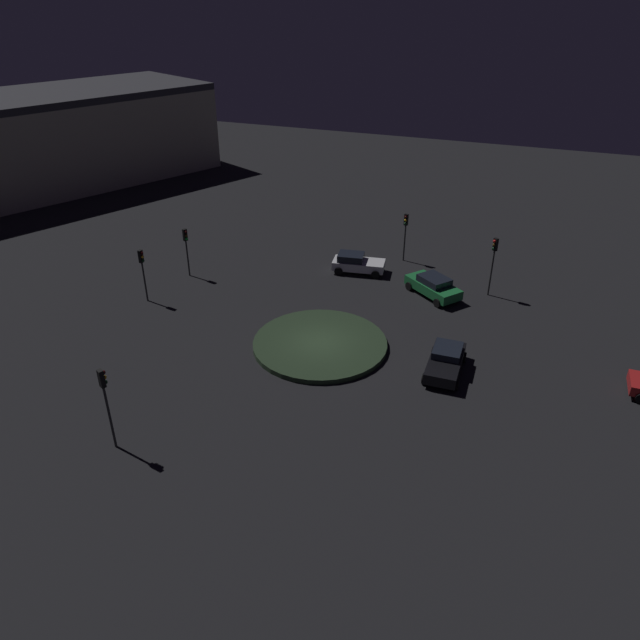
{
  "coord_description": "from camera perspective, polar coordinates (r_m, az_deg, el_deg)",
  "views": [
    {
      "loc": [
        -29.53,
        -11.18,
        19.76
      ],
      "look_at": [
        0.0,
        0.0,
        1.85
      ],
      "focal_mm": 33.81,
      "sensor_mm": 36.0,
      "label": 1
    }
  ],
  "objects": [
    {
      "name": "ground_plane",
      "position": [
        37.25,
        -0.0,
        -2.48
      ],
      "size": [
        115.01,
        115.01,
        0.0
      ],
      "primitive_type": "plane",
      "color": "black"
    },
    {
      "name": "roundabout_island",
      "position": [
        37.16,
        -0.0,
        -2.27
      ],
      "size": [
        8.28,
        8.28,
        0.33
      ],
      "primitive_type": "cylinder",
      "color": "#263823",
      "rests_on": "ground_plane"
    },
    {
      "name": "car_green",
      "position": [
        43.63,
        10.67,
        3.2
      ],
      "size": [
        4.02,
        4.47,
        1.47
      ],
      "rotation": [
        0.0,
        0.0,
        4.06
      ],
      "color": "#1E7238",
      "rests_on": "ground_plane"
    },
    {
      "name": "car_black",
      "position": [
        35.31,
        11.8,
        -3.79
      ],
      "size": [
        4.15,
        2.08,
        1.39
      ],
      "rotation": [
        0.0,
        0.0,
        3.16
      ],
      "color": "black",
      "rests_on": "ground_plane"
    },
    {
      "name": "car_white",
      "position": [
        46.54,
        3.51,
        5.41
      ],
      "size": [
        2.43,
        4.14,
        1.49
      ],
      "rotation": [
        0.0,
        0.0,
        -1.42
      ],
      "color": "white",
      "rests_on": "ground_plane"
    },
    {
      "name": "traffic_light_northwest",
      "position": [
        29.59,
        -19.66,
        -6.57
      ],
      "size": [
        0.4,
        0.37,
        4.46
      ],
      "rotation": [
        0.0,
        0.0,
        -0.46
      ],
      "color": "#2D2D2D",
      "rests_on": "ground_plane"
    },
    {
      "name": "traffic_light_southeast",
      "position": [
        43.66,
        16.1,
        5.89
      ],
      "size": [
        0.39,
        0.38,
        4.34
      ],
      "rotation": [
        0.0,
        0.0,
        2.46
      ],
      "color": "#2D2D2D",
      "rests_on": "ground_plane"
    },
    {
      "name": "traffic_light_north",
      "position": [
        43.03,
        -16.45,
        5.0
      ],
      "size": [
        0.32,
        0.37,
        3.84
      ],
      "rotation": [
        0.0,
        0.0,
        -1.67
      ],
      "color": "#2D2D2D",
      "rests_on": "ground_plane"
    },
    {
      "name": "traffic_light_east",
      "position": [
        48.18,
        8.09,
        8.63
      ],
      "size": [
        0.37,
        0.32,
        3.9
      ],
      "rotation": [
        0.0,
        0.0,
        3.03
      ],
      "color": "#2D2D2D",
      "rests_on": "ground_plane"
    },
    {
      "name": "traffic_light_northeast",
      "position": [
        46.18,
        -12.55,
        7.14
      ],
      "size": [
        0.36,
        0.39,
        3.76
      ],
      "rotation": [
        0.0,
        0.0,
        -2.0
      ],
      "color": "#2D2D2D",
      "rests_on": "ground_plane"
    },
    {
      "name": "store_building",
      "position": [
        73.12,
        -25.37,
        15.01
      ],
      "size": [
        39.54,
        28.45,
        9.51
      ],
      "rotation": [
        0.0,
        0.0,
        2.71
      ],
      "color": "#B7B299",
      "rests_on": "ground_plane"
    }
  ]
}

